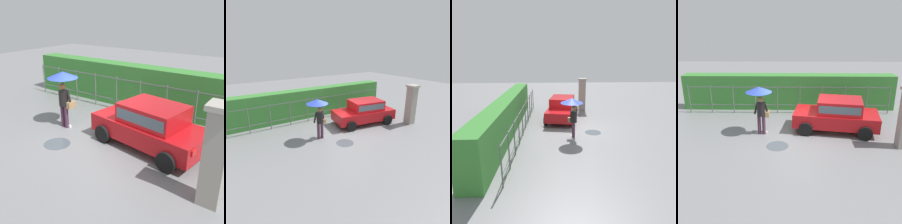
# 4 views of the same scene
# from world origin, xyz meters

# --- Properties ---
(ground_plane) EXTENTS (40.00, 40.00, 0.00)m
(ground_plane) POSITION_xyz_m (0.00, 0.00, 0.00)
(ground_plane) COLOR slate
(car) EXTENTS (3.93, 2.34, 1.48)m
(car) POSITION_xyz_m (1.75, 0.58, 0.80)
(car) COLOR #B71116
(car) RESTS_ON ground
(pedestrian) EXTENTS (1.11, 1.11, 2.11)m
(pedestrian) POSITION_xyz_m (-1.64, 0.19, 1.64)
(pedestrian) COLOR #47283D
(pedestrian) RESTS_ON ground
(gate_pillar) EXTENTS (0.60, 0.60, 2.42)m
(gate_pillar) POSITION_xyz_m (4.12, -1.01, 1.24)
(gate_pillar) COLOR gray
(gate_pillar) RESTS_ON ground
(fence_section) EXTENTS (10.62, 0.05, 1.50)m
(fence_section) POSITION_xyz_m (-0.47, 2.78, 0.82)
(fence_section) COLOR #59605B
(fence_section) RESTS_ON ground
(hedge_row) EXTENTS (11.57, 0.90, 1.90)m
(hedge_row) POSITION_xyz_m (-0.47, 3.69, 0.95)
(hedge_row) COLOR #387F33
(hedge_row) RESTS_ON ground
(puddle_near) EXTENTS (0.89, 0.89, 0.00)m
(puddle_near) POSITION_xyz_m (-0.84, -1.04, 0.00)
(puddle_near) COLOR #4C545B
(puddle_near) RESTS_ON ground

